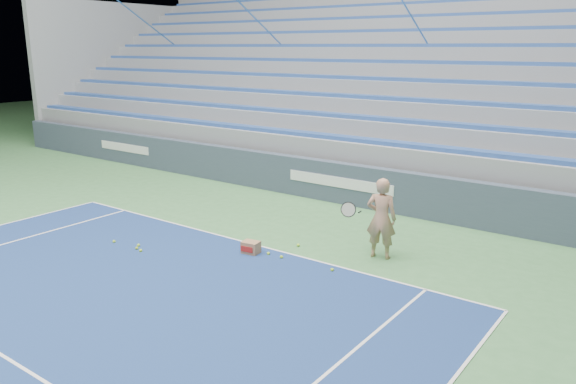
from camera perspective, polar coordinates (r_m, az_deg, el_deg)
The scene contains 12 objects.
sponsor_barrier at distance 15.18m, azimuth 5.53°, elevation 0.91°, with size 30.00×0.32×1.10m.
bleachers at distance 19.97m, azimuth 14.22°, elevation 9.07°, with size 31.00×9.15×7.30m.
tennis_player at distance 11.26m, azimuth 9.43°, elevation -2.64°, with size 0.94×0.88×1.64m.
ball_box at distance 11.56m, azimuth -3.80°, elevation -5.65°, with size 0.38×0.32×0.26m.
tennis_ball_0 at distance 12.03m, azimuth -14.74°, elevation -5.78°, with size 0.07×0.07×0.07m, color #AADB2C.
tennis_ball_1 at distance 12.19m, azimuth -15.11°, elevation -5.54°, with size 0.07×0.07×0.07m, color #AADB2C.
tennis_ball_2 at distance 11.30m, azimuth -0.67°, elevation -6.62°, with size 0.07×0.07×0.07m, color #AADB2C.
tennis_ball_3 at distance 12.73m, azimuth -17.25°, elevation -4.83°, with size 0.07×0.07×0.07m, color #AADB2C.
tennis_ball_4 at distance 12.35m, azimuth -14.95°, elevation -5.25°, with size 0.07×0.07×0.07m, color #AADB2C.
tennis_ball_5 at distance 11.95m, azimuth 1.04°, elevation -5.41°, with size 0.07×0.07×0.07m, color #AADB2C.
tennis_ball_6 at distance 10.71m, azimuth 4.51°, elevation -7.88°, with size 0.07×0.07×0.07m, color #AADB2C.
tennis_ball_7 at distance 11.49m, azimuth -2.01°, elevation -6.27°, with size 0.07×0.07×0.07m, color #AADB2C.
Camera 1 is at (7.52, 3.18, 4.12)m, focal length 35.00 mm.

